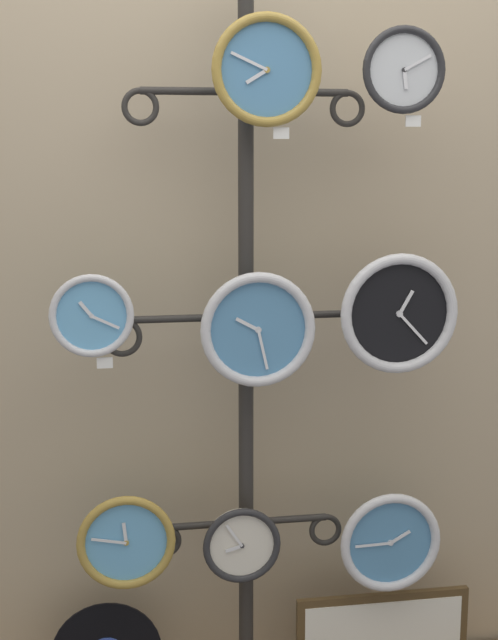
# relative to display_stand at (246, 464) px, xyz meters

# --- Properties ---
(shop_wall) EXTENTS (4.40, 0.04, 2.80)m
(shop_wall) POSITION_rel_display_stand_xyz_m (0.00, 0.16, 0.67)
(shop_wall) COLOR tan
(shop_wall) RESTS_ON ground_plane
(display_stand) EXTENTS (0.76, 0.37, 2.04)m
(display_stand) POSITION_rel_display_stand_xyz_m (0.00, 0.00, 0.00)
(display_stand) COLOR #282623
(display_stand) RESTS_ON ground_plane
(clock_top_center) EXTENTS (0.27, 0.04, 0.27)m
(clock_top_center) POSITION_rel_display_stand_xyz_m (0.04, -0.10, 1.04)
(clock_top_center) COLOR #4C84B2
(clock_top_right) EXTENTS (0.22, 0.04, 0.22)m
(clock_top_right) POSITION_rel_display_stand_xyz_m (0.38, -0.10, 1.05)
(clock_top_right) COLOR silver
(clock_middle_left) EXTENTS (0.21, 0.04, 0.21)m
(clock_middle_left) POSITION_rel_display_stand_xyz_m (-0.40, -0.09, 0.45)
(clock_middle_left) COLOR #60A8DB
(clock_middle_center) EXTENTS (0.30, 0.04, 0.30)m
(clock_middle_center) POSITION_rel_display_stand_xyz_m (0.02, -0.10, 0.40)
(clock_middle_center) COLOR #4C84B2
(clock_middle_right) EXTENTS (0.32, 0.04, 0.32)m
(clock_middle_right) POSITION_rel_display_stand_xyz_m (0.39, -0.12, 0.43)
(clock_middle_right) COLOR black
(clock_bottom_left) EXTENTS (0.26, 0.04, 0.26)m
(clock_bottom_left) POSITION_rel_display_stand_xyz_m (-0.33, -0.10, -0.16)
(clock_bottom_left) COLOR #60A8DB
(clock_bottom_center) EXTENTS (0.21, 0.04, 0.21)m
(clock_bottom_center) POSITION_rel_display_stand_xyz_m (-0.02, -0.08, -0.20)
(clock_bottom_center) COLOR silver
(clock_bottom_right) EXTENTS (0.28, 0.04, 0.28)m
(clock_bottom_right) POSITION_rel_display_stand_xyz_m (0.38, -0.11, -0.21)
(clock_bottom_right) COLOR #4C84B2
(picture_frame) EXTENTS (0.50, 0.02, 0.28)m
(picture_frame) POSITION_rel_display_stand_xyz_m (0.39, -0.06, -0.53)
(picture_frame) COLOR #4C381E
(picture_frame) RESTS_ON low_shelf
(price_tag_upper) EXTENTS (0.04, 0.00, 0.03)m
(price_tag_upper) POSITION_rel_display_stand_xyz_m (0.07, -0.10, 0.89)
(price_tag_upper) COLOR white
(price_tag_mid) EXTENTS (0.04, 0.00, 0.03)m
(price_tag_mid) POSITION_rel_display_stand_xyz_m (0.41, -0.11, 0.92)
(price_tag_mid) COLOR white
(price_tag_lower) EXTENTS (0.04, 0.00, 0.03)m
(price_tag_lower) POSITION_rel_display_stand_xyz_m (-0.38, -0.09, 0.32)
(price_tag_lower) COLOR white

